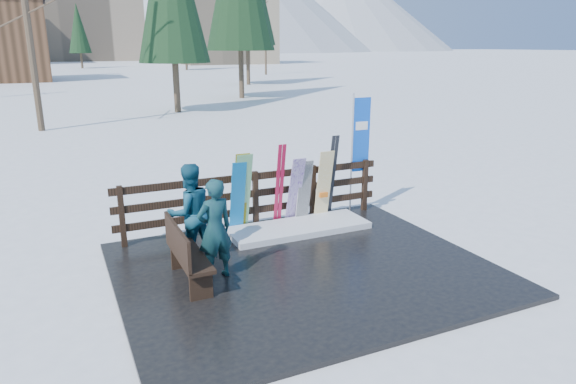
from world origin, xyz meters
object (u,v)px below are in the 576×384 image
snowboard_2 (241,193)px  snowboard_4 (304,192)px  snowboard_5 (324,186)px  person_front (215,229)px  bench (185,253)px  snowboard_3 (295,191)px  person_back (190,213)px  rental_flag (359,139)px  snowboard_0 (238,197)px  snowboard_1 (242,193)px

snowboard_2 → snowboard_4: 1.38m
snowboard_5 → person_front: bearing=-148.8°
snowboard_2 → snowboard_5: (1.83, 0.00, -0.06)m
snowboard_4 → person_front: person_front is taller
snowboard_2 → snowboard_4: size_ratio=1.23×
bench → snowboard_2: 2.37m
person_front → snowboard_5: bearing=-159.6°
bench → snowboard_3: snowboard_3 is taller
person_front → person_back: bearing=-88.9°
snowboard_4 → snowboard_5: size_ratio=0.89×
snowboard_3 → snowboard_5: snowboard_5 is taller
rental_flag → snowboard_5: bearing=-164.8°
snowboard_3 → person_back: (-2.40, -0.91, 0.13)m
snowboard_2 → snowboard_4: (1.38, 0.00, -0.14)m
rental_flag → person_front: bearing=-152.5°
snowboard_5 → bench: bearing=-152.4°
snowboard_0 → rental_flag: 3.03m
snowboard_0 → snowboard_3: bearing=0.0°
snowboard_3 → snowboard_5: 0.67m
snowboard_1 → person_back: person_back is taller
snowboard_2 → snowboard_5: snowboard_2 is taller
snowboard_1 → person_front: 2.06m
snowboard_4 → snowboard_0: bearing=180.0°
snowboard_5 → person_back: bearing=-163.6°
snowboard_2 → snowboard_4: snowboard_2 is taller
snowboard_2 → person_back: bearing=-143.7°
snowboard_2 → snowboard_5: bearing=0.0°
snowboard_0 → rental_flag: rental_flag is taller
snowboard_0 → snowboard_4: snowboard_0 is taller
snowboard_3 → snowboard_5: (0.66, 0.00, 0.04)m
snowboard_2 → snowboard_1: bearing=0.0°
snowboard_1 → rental_flag: bearing=5.5°
person_front → snowboard_2: bearing=-131.9°
rental_flag → person_front: size_ratio=1.60×
snowboard_1 → snowboard_3: bearing=0.0°
snowboard_2 → person_front: 2.04m
snowboard_1 → snowboard_3: (1.13, 0.00, -0.09)m
person_back → snowboard_1: bearing=-154.3°
bench → snowboard_4: bearing=31.2°
snowboard_1 → snowboard_4: size_ratio=1.21×
snowboard_5 → person_back: 3.20m
person_back → rental_flag: bearing=-173.7°
snowboard_1 → rental_flag: 2.92m
bench → snowboard_2: size_ratio=0.90×
rental_flag → snowboard_3: bearing=-170.7°
bench → snowboard_1: snowboard_1 is taller
snowboard_2 → person_back: 1.53m
person_front → bench: bearing=-8.7°
snowboard_2 → snowboard_3: bearing=0.0°
snowboard_2 → person_back: (-1.23, -0.91, 0.04)m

